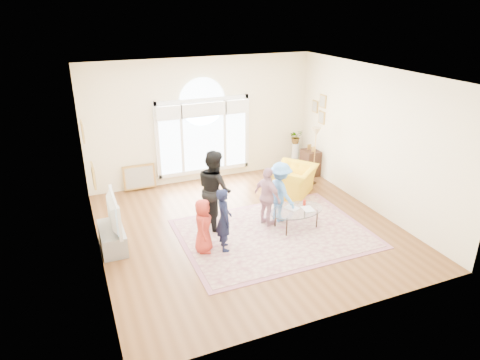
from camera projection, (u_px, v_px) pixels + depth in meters
name	position (u px, v px, depth m)	size (l,w,h in m)	color
ground	(249.00, 228.00, 9.06)	(6.00, 6.00, 0.00)	brown
room_shell	(205.00, 124.00, 10.87)	(6.00, 6.00, 6.00)	#F1E3BF
area_rug	(274.00, 233.00, 8.83)	(3.60, 2.60, 0.02)	#C4AD94
rug_border	(274.00, 234.00, 8.83)	(3.80, 2.80, 0.01)	#9C5F72
tv_console	(112.00, 238.00, 8.26)	(0.45, 1.00, 0.42)	gray
television	(110.00, 213.00, 8.06)	(0.18, 1.16, 0.67)	black
coffee_table	(297.00, 211.00, 8.92)	(1.25, 0.86, 0.54)	silver
armchair	(293.00, 181.00, 10.52)	(1.11, 0.97, 0.72)	yellow
side_cabinet	(310.00, 163.00, 11.74)	(0.40, 0.50, 0.70)	black
floor_lamp	(316.00, 136.00, 10.82)	(0.25, 0.25, 1.51)	black
plant_pedestal	(295.00, 155.00, 12.31)	(0.20, 0.20, 0.70)	white
potted_plant	(296.00, 137.00, 12.10)	(0.36, 0.31, 0.40)	#33722D
leaning_picture	(141.00, 190.00, 10.91)	(0.80, 0.05, 0.62)	tan
child_red	(203.00, 226.00, 8.00)	(0.52, 0.34, 1.07)	#BC3427
child_navy	(224.00, 219.00, 8.04)	(0.46, 0.30, 1.26)	#121733
child_black	(215.00, 189.00, 8.85)	(0.81, 0.63, 1.67)	black
child_pink	(267.00, 197.00, 8.94)	(0.75, 0.31, 1.28)	#CA94A6
child_blue	(280.00, 192.00, 9.12)	(0.85, 0.49, 1.32)	#5593DC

